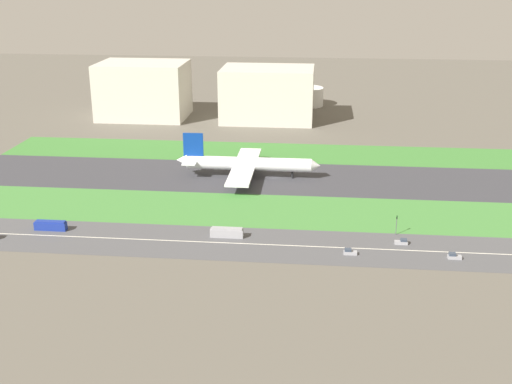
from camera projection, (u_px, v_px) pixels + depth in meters
ground_plane at (274, 178)px, 286.47m from camera, size 800.00×800.00×0.00m
runway at (274, 178)px, 286.46m from camera, size 280.00×46.00×0.10m
grass_median_north at (280, 153)px, 324.89m from camera, size 280.00×36.00×0.10m
grass_median_south at (267, 211)px, 248.02m from camera, size 280.00×36.00×0.10m
highway at (259, 244)px, 218.02m from camera, size 280.00×28.00×0.10m
highway_centerline at (259, 244)px, 218.00m from camera, size 266.00×0.50×0.01m
airliner at (245, 164)px, 285.62m from camera, size 65.00×56.00×19.70m
bus_0 at (51, 225)px, 229.23m from camera, size 11.60×2.50×3.50m
car_0 at (402, 242)px, 217.84m from camera, size 4.40×1.80×2.00m
bus_1 at (227, 232)px, 223.21m from camera, size 11.60×2.50×3.50m
car_2 at (454, 256)px, 207.01m from camera, size 4.40×1.80×2.00m
car_1 at (350, 252)px, 210.16m from camera, size 4.40×1.80×2.00m
traffic_light at (396, 224)px, 224.32m from camera, size 0.36×0.50×7.20m
terminal_building at (144, 90)px, 396.09m from camera, size 53.40×39.70×34.08m
hangar_building at (268, 94)px, 389.16m from camera, size 55.44×39.99×32.02m
fuel_tank_west at (306, 97)px, 432.55m from camera, size 23.74×23.74×12.37m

